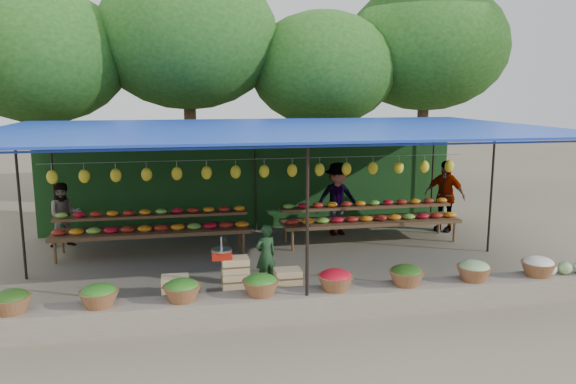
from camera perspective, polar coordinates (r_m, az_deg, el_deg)
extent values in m
plane|color=#6A634E|center=(11.67, -1.32, -7.33)|extent=(60.00, 60.00, 0.00)
cube|color=#6E6958|center=(9.06, 1.70, -11.30)|extent=(10.60, 0.55, 0.40)
cylinder|color=black|center=(8.55, 1.97, -4.17)|extent=(0.05, 0.05, 2.80)
cylinder|color=black|center=(11.54, -25.55, -1.38)|extent=(0.05, 0.05, 2.80)
cylinder|color=black|center=(13.01, 19.97, 0.24)|extent=(0.05, 0.05, 2.80)
cylinder|color=black|center=(14.33, -22.73, 0.93)|extent=(0.05, 0.05, 2.80)
cylinder|color=black|center=(14.15, -3.34, 1.61)|extent=(0.05, 0.05, 2.80)
cylinder|color=black|center=(15.54, 14.49, 2.08)|extent=(0.05, 0.05, 2.80)
cube|color=#1634A8|center=(11.15, -1.38, 6.52)|extent=(10.80, 6.60, 0.04)
cube|color=#1634A8|center=(9.20, 0.74, 4.59)|extent=(10.80, 2.19, 0.26)
cube|color=#1634A8|center=(13.13, -2.86, 6.30)|extent=(10.80, 2.19, 0.26)
cylinder|color=#9E9DA2|center=(12.60, -2.44, 3.39)|extent=(9.60, 0.01, 0.01)
ellipsoid|color=yellow|center=(12.76, -22.84, 1.41)|extent=(0.23, 0.17, 0.30)
ellipsoid|color=yellow|center=(12.65, -19.99, 1.52)|extent=(0.23, 0.17, 0.30)
ellipsoid|color=yellow|center=(12.56, -17.09, 1.63)|extent=(0.23, 0.17, 0.30)
ellipsoid|color=yellow|center=(12.51, -14.16, 1.74)|extent=(0.23, 0.17, 0.30)
ellipsoid|color=yellow|center=(12.49, -11.22, 1.84)|extent=(0.23, 0.17, 0.30)
ellipsoid|color=yellow|center=(12.51, -8.27, 1.94)|extent=(0.23, 0.17, 0.30)
ellipsoid|color=yellow|center=(12.55, -5.34, 2.04)|extent=(0.23, 0.17, 0.30)
ellipsoid|color=yellow|center=(12.63, -2.43, 2.13)|extent=(0.23, 0.17, 0.30)
ellipsoid|color=yellow|center=(12.74, 0.43, 2.21)|extent=(0.23, 0.17, 0.30)
ellipsoid|color=yellow|center=(12.89, 3.23, 2.28)|extent=(0.23, 0.17, 0.30)
ellipsoid|color=yellow|center=(13.06, 5.97, 2.35)|extent=(0.23, 0.17, 0.30)
ellipsoid|color=yellow|center=(13.26, 8.63, 2.41)|extent=(0.23, 0.17, 0.30)
ellipsoid|color=yellow|center=(13.49, 11.20, 2.46)|extent=(0.23, 0.17, 0.30)
ellipsoid|color=yellow|center=(13.75, 13.68, 2.51)|extent=(0.23, 0.17, 0.30)
ellipsoid|color=yellow|center=(14.03, 16.07, 2.55)|extent=(0.23, 0.17, 0.30)
ellipsoid|color=#264D14|center=(9.04, -26.34, -9.62)|extent=(0.52, 0.52, 0.23)
ellipsoid|color=#2F741F|center=(8.80, -18.68, -9.61)|extent=(0.52, 0.52, 0.23)
ellipsoid|color=#2F741F|center=(8.71, -10.73, -9.43)|extent=(0.52, 0.52, 0.23)
ellipsoid|color=#2F741F|center=(8.79, -2.79, -9.07)|extent=(0.52, 0.52, 0.23)
ellipsoid|color=red|center=(9.03, 4.84, -8.56)|extent=(0.52, 0.52, 0.23)
ellipsoid|color=#264D14|center=(9.42, 11.95, -7.95)|extent=(0.52, 0.52, 0.23)
ellipsoid|color=#8AB873|center=(9.94, 18.38, -7.30)|extent=(0.52, 0.52, 0.23)
ellipsoid|color=silver|center=(10.57, 24.10, -6.63)|extent=(0.52, 0.52, 0.23)
cube|color=#1B4C1D|center=(14.42, -3.47, 1.17)|extent=(10.60, 0.06, 2.50)
cylinder|color=#362013|center=(17.22, -23.26, 4.30)|extent=(0.36, 0.36, 3.97)
ellipsoid|color=#133A0F|center=(17.17, -23.86, 12.55)|extent=(4.77, 4.77, 3.69)
cylinder|color=#362013|center=(17.21, -9.86, 5.84)|extent=(0.36, 0.36, 4.48)
ellipsoid|color=#133A0F|center=(17.23, -10.16, 15.16)|extent=(5.39, 5.39, 4.17)
cylinder|color=#362013|center=(17.50, 3.45, 4.78)|extent=(0.36, 0.36, 3.71)
ellipsoid|color=#133A0F|center=(17.43, 3.53, 12.39)|extent=(4.47, 4.47, 3.45)
cylinder|color=#362013|center=(19.02, 13.47, 5.93)|extent=(0.36, 0.36, 4.35)
ellipsoid|color=#133A0F|center=(19.02, 13.82, 14.12)|extent=(5.24, 5.24, 4.05)
cube|color=#502E20|center=(12.65, -13.61, -3.88)|extent=(4.20, 0.95, 0.08)
cube|color=#502E20|center=(12.87, -13.61, -2.35)|extent=(4.20, 0.35, 0.06)
cylinder|color=#502E20|center=(12.57, -22.59, -5.65)|extent=(0.06, 0.06, 0.50)
cylinder|color=#502E20|center=(12.38, -4.56, -5.12)|extent=(0.06, 0.06, 0.50)
cylinder|color=#502E20|center=(13.33, -21.92, -4.73)|extent=(0.06, 0.06, 0.50)
cylinder|color=#502E20|center=(13.15, -4.96, -4.20)|extent=(0.06, 0.06, 0.50)
ellipsoid|color=maroon|center=(12.71, -22.26, -3.83)|extent=(0.31, 0.26, 0.13)
ellipsoid|color=#76B237|center=(13.09, -21.97, -2.21)|extent=(0.26, 0.22, 0.12)
ellipsoid|color=orange|center=(12.65, -20.70, -3.79)|extent=(0.31, 0.26, 0.13)
ellipsoid|color=red|center=(13.02, -20.46, -2.17)|extent=(0.26, 0.22, 0.12)
ellipsoid|color=#76B237|center=(12.59, -19.13, -3.75)|extent=(0.31, 0.26, 0.13)
ellipsoid|color=maroon|center=(12.97, -18.93, -2.12)|extent=(0.26, 0.22, 0.12)
ellipsoid|color=red|center=(12.55, -17.55, -3.71)|extent=(0.31, 0.26, 0.13)
ellipsoid|color=orange|center=(12.92, -17.40, -2.07)|extent=(0.26, 0.22, 0.12)
ellipsoid|color=maroon|center=(12.51, -15.95, -3.67)|extent=(0.31, 0.26, 0.13)
ellipsoid|color=maroon|center=(12.89, -15.85, -2.03)|extent=(0.26, 0.22, 0.12)
ellipsoid|color=orange|center=(12.49, -14.35, -3.62)|extent=(0.31, 0.26, 0.13)
ellipsoid|color=orange|center=(12.86, -14.30, -1.98)|extent=(0.26, 0.22, 0.12)
ellipsoid|color=maroon|center=(12.47, -12.74, -3.57)|extent=(0.31, 0.26, 0.13)
ellipsoid|color=#76B237|center=(12.85, -12.74, -1.93)|extent=(0.26, 0.22, 0.12)
ellipsoid|color=orange|center=(12.46, -11.13, -3.52)|extent=(0.31, 0.26, 0.13)
ellipsoid|color=red|center=(12.84, -11.18, -1.87)|extent=(0.26, 0.22, 0.12)
ellipsoid|color=#76B237|center=(12.47, -9.52, -3.46)|extent=(0.31, 0.26, 0.13)
ellipsoid|color=maroon|center=(12.84, -9.62, -1.82)|extent=(0.26, 0.22, 0.12)
ellipsoid|color=red|center=(12.48, -7.91, -3.40)|extent=(0.31, 0.26, 0.13)
ellipsoid|color=orange|center=(12.86, -8.06, -1.76)|extent=(0.26, 0.22, 0.12)
ellipsoid|color=maroon|center=(12.50, -6.31, -3.34)|extent=(0.31, 0.26, 0.13)
ellipsoid|color=maroon|center=(12.88, -6.50, -1.71)|extent=(0.26, 0.22, 0.12)
ellipsoid|color=orange|center=(12.53, -4.71, -3.28)|extent=(0.31, 0.26, 0.13)
ellipsoid|color=orange|center=(12.91, -4.95, -1.65)|extent=(0.26, 0.22, 0.12)
cube|color=#502E20|center=(13.37, 8.34, -2.93)|extent=(4.20, 0.95, 0.08)
cube|color=#502E20|center=(13.59, 7.95, -1.50)|extent=(4.20, 0.35, 0.06)
cylinder|color=#502E20|center=(12.55, 0.46, -4.88)|extent=(0.06, 0.06, 0.50)
cylinder|color=#502E20|center=(13.84, 16.52, -3.86)|extent=(0.06, 0.06, 0.50)
cylinder|color=#502E20|center=(13.30, -0.23, -3.99)|extent=(0.06, 0.06, 0.50)
cylinder|color=#502E20|center=(14.53, 15.07, -3.12)|extent=(0.06, 0.06, 0.50)
ellipsoid|color=maroon|center=(12.71, 0.46, -3.05)|extent=(0.31, 0.26, 0.13)
ellipsoid|color=#76B237|center=(13.08, 0.06, -1.45)|extent=(0.26, 0.22, 0.12)
ellipsoid|color=orange|center=(12.78, 1.99, -2.98)|extent=(0.31, 0.26, 0.13)
ellipsoid|color=red|center=(13.15, 1.56, -1.39)|extent=(0.26, 0.22, 0.12)
ellipsoid|color=#76B237|center=(12.86, 3.52, -2.91)|extent=(0.31, 0.26, 0.13)
ellipsoid|color=maroon|center=(13.23, 3.04, -1.33)|extent=(0.26, 0.22, 0.12)
ellipsoid|color=red|center=(12.95, 5.02, -2.83)|extent=(0.31, 0.26, 0.13)
ellipsoid|color=orange|center=(13.32, 4.50, -1.27)|extent=(0.26, 0.22, 0.12)
ellipsoid|color=maroon|center=(13.05, 6.49, -2.76)|extent=(0.31, 0.26, 0.13)
ellipsoid|color=maroon|center=(13.41, 5.94, -1.21)|extent=(0.26, 0.22, 0.12)
ellipsoid|color=orange|center=(13.16, 7.95, -2.68)|extent=(0.31, 0.26, 0.13)
ellipsoid|color=orange|center=(13.52, 7.36, -1.15)|extent=(0.26, 0.22, 0.12)
ellipsoid|color=maroon|center=(13.28, 9.38, -2.61)|extent=(0.31, 0.26, 0.13)
ellipsoid|color=#76B237|center=(13.63, 8.75, -1.09)|extent=(0.26, 0.22, 0.12)
ellipsoid|color=orange|center=(13.40, 10.78, -2.53)|extent=(0.31, 0.26, 0.13)
ellipsoid|color=red|center=(13.76, 10.13, -1.03)|extent=(0.26, 0.22, 0.12)
ellipsoid|color=#76B237|center=(13.53, 12.16, -2.46)|extent=(0.31, 0.26, 0.13)
ellipsoid|color=maroon|center=(13.88, 11.47, -0.97)|extent=(0.26, 0.22, 0.12)
ellipsoid|color=red|center=(13.68, 13.51, -2.38)|extent=(0.31, 0.26, 0.13)
ellipsoid|color=orange|center=(14.02, 12.80, -0.91)|extent=(0.26, 0.22, 0.12)
ellipsoid|color=maroon|center=(13.82, 14.83, -2.30)|extent=(0.31, 0.26, 0.13)
ellipsoid|color=maroon|center=(14.17, 14.09, -0.85)|extent=(0.26, 0.22, 0.12)
ellipsoid|color=orange|center=(13.98, 16.12, -2.23)|extent=(0.31, 0.26, 0.13)
ellipsoid|color=orange|center=(14.32, 15.36, -0.80)|extent=(0.26, 0.22, 0.12)
cube|color=tan|center=(9.67, -11.33, -10.55)|extent=(0.45, 0.34, 0.25)
cube|color=tan|center=(9.58, -11.38, -9.10)|extent=(0.45, 0.34, 0.25)
cube|color=tan|center=(9.71, -5.32, -10.30)|extent=(0.45, 0.34, 0.25)
cube|color=tan|center=(9.62, -5.35, -8.85)|extent=(0.45, 0.34, 0.25)
cube|color=tan|center=(9.54, -5.38, -7.38)|extent=(0.45, 0.34, 0.25)
cube|color=tan|center=(9.83, -0.02, -9.99)|extent=(0.45, 0.34, 0.25)
cube|color=tan|center=(9.75, -0.02, -8.56)|extent=(0.45, 0.34, 0.25)
cube|color=#AF1C0E|center=(9.47, -6.77, -6.34)|extent=(0.33, 0.28, 0.13)
cylinder|color=#9E9DA2|center=(9.44, -6.78, -5.86)|extent=(0.35, 0.35, 0.03)
cylinder|color=#9E9DA2|center=(9.42, -6.79, -5.25)|extent=(0.03, 0.03, 0.24)
imported|color=#1C3E1F|center=(10.27, -2.28, -6.44)|extent=(0.49, 0.41, 1.15)
imported|color=slate|center=(13.75, -21.75, -2.17)|extent=(0.84, 0.73, 1.48)
imported|color=slate|center=(13.84, 5.07, -0.72)|extent=(1.21, 0.75, 1.80)
imported|color=slate|center=(14.74, 15.62, -0.37)|extent=(1.03, 1.08, 1.80)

